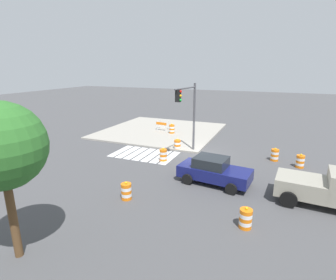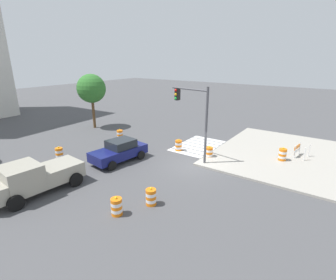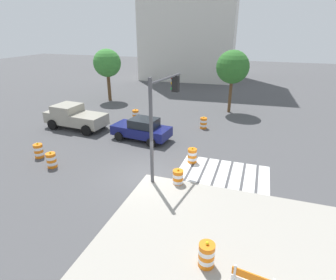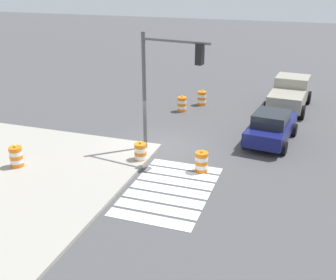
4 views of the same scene
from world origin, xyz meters
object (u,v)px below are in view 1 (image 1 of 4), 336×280
at_px(traffic_barrel_crosswalk_end, 275,155).
at_px(traffic_barrel_far_curb, 177,145).
at_px(traffic_barrel_median_far, 126,191).
at_px(traffic_barrel_median_near, 246,219).
at_px(street_tree_streetside_mid, 0,147).
at_px(pickup_truck, 336,190).
at_px(sports_car, 214,170).
at_px(construction_barricade, 162,125).
at_px(traffic_barrel_lane_center, 300,161).
at_px(traffic_light_pole, 188,107).
at_px(traffic_barrel_near_corner, 163,155).
at_px(traffic_barrel_on_sidewalk, 172,129).

xyz_separation_m(traffic_barrel_crosswalk_end, traffic_barrel_far_curb, (7.73, 0.41, 0.00)).
relative_size(traffic_barrel_median_far, traffic_barrel_far_curb, 1.00).
xyz_separation_m(traffic_barrel_crosswalk_end, traffic_barrel_median_near, (0.93, 9.81, 0.00)).
bearing_deg(street_tree_streetside_mid, pickup_truck, -142.92).
distance_m(sports_car, street_tree_streetside_mid, 11.19).
height_order(pickup_truck, construction_barricade, pickup_truck).
height_order(traffic_barrel_crosswalk_end, traffic_barrel_lane_center, same).
distance_m(sports_car, traffic_light_pole, 6.32).
relative_size(traffic_barrel_crosswalk_end, traffic_barrel_median_near, 1.00).
xyz_separation_m(traffic_barrel_near_corner, traffic_barrel_median_far, (-0.61, 6.30, 0.00)).
distance_m(traffic_barrel_near_corner, traffic_barrel_lane_center, 9.79).
bearing_deg(traffic_barrel_on_sidewalk, sports_car, 123.96).
height_order(traffic_barrel_near_corner, traffic_barrel_crosswalk_end, same).
height_order(sports_car, traffic_barrel_far_curb, sports_car).
height_order(pickup_truck, traffic_barrel_on_sidewalk, pickup_truck).
height_order(traffic_barrel_far_curb, street_tree_streetside_mid, street_tree_streetside_mid).
relative_size(pickup_truck, traffic_light_pole, 0.96).
distance_m(sports_car, traffic_barrel_median_far, 5.43).
height_order(sports_car, pickup_truck, pickup_truck).
bearing_deg(traffic_light_pole, traffic_barrel_median_far, 85.76).
height_order(traffic_barrel_near_corner, construction_barricade, construction_barricade).
xyz_separation_m(traffic_barrel_crosswalk_end, traffic_light_pole, (6.56, 1.25, 3.46)).
xyz_separation_m(sports_car, traffic_barrel_on_sidewalk, (6.83, -10.15, -0.21)).
bearing_deg(traffic_barrel_lane_center, traffic_barrel_median_near, 73.69).
bearing_deg(traffic_barrel_lane_center, traffic_light_pole, 2.91).
height_order(traffic_barrel_lane_center, street_tree_streetside_mid, street_tree_streetside_mid).
distance_m(traffic_barrel_lane_center, street_tree_streetside_mid, 17.92).
height_order(pickup_truck, traffic_barrel_near_corner, pickup_truck).
distance_m(traffic_barrel_on_sidewalk, street_tree_streetside_mid, 19.81).
distance_m(sports_car, traffic_barrel_crosswalk_end, 6.65).
distance_m(traffic_barrel_near_corner, traffic_barrel_on_sidewalk, 8.06).
height_order(pickup_truck, traffic_barrel_far_curb, pickup_truck).
distance_m(traffic_barrel_crosswalk_end, traffic_light_pole, 7.52).
xyz_separation_m(traffic_barrel_median_far, traffic_barrel_on_sidewalk, (3.01, -13.99, 0.15)).
xyz_separation_m(traffic_barrel_far_curb, traffic_barrel_on_sidewalk, (2.46, -4.83, 0.15)).
distance_m(pickup_truck, construction_barricade, 18.67).
bearing_deg(construction_barricade, traffic_barrel_far_curb, 124.81).
bearing_deg(traffic_barrel_on_sidewalk, traffic_barrel_crosswalk_end, 156.56).
xyz_separation_m(traffic_barrel_median_near, traffic_light_pole, (5.62, -8.57, 3.46)).
relative_size(pickup_truck, street_tree_streetside_mid, 0.90).
relative_size(traffic_barrel_crosswalk_end, construction_barricade, 0.76).
bearing_deg(construction_barricade, pickup_truck, 141.75).
distance_m(traffic_barrel_lane_center, construction_barricade, 14.74).
height_order(traffic_barrel_median_near, traffic_barrel_lane_center, same).
xyz_separation_m(traffic_barrel_near_corner, traffic_barrel_median_near, (-6.85, 6.54, 0.00)).
bearing_deg(sports_car, traffic_barrel_near_corner, -29.00).
height_order(traffic_barrel_on_sidewalk, construction_barricade, traffic_barrel_on_sidewalk).
bearing_deg(traffic_barrel_far_curb, sports_car, 129.45).
relative_size(traffic_barrel_far_curb, street_tree_streetside_mid, 0.17).
height_order(traffic_barrel_median_near, traffic_barrel_median_far, same).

